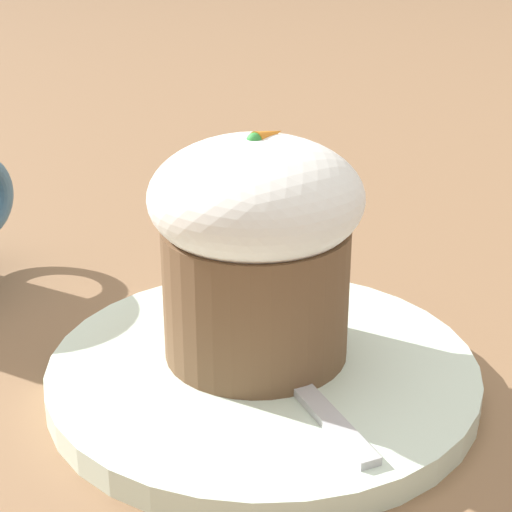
{
  "coord_description": "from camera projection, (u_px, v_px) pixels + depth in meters",
  "views": [
    {
      "loc": [
        -0.3,
        -0.22,
        0.23
      ],
      "look_at": [
        0.01,
        0.01,
        0.07
      ],
      "focal_mm": 60.0,
      "sensor_mm": 36.0,
      "label": 1
    }
  ],
  "objects": [
    {
      "name": "dessert_plate",
      "position": [
        263.0,
        373.0,
        0.43
      ],
      "size": [
        0.21,
        0.21,
        0.01
      ],
      "color": "silver",
      "rests_on": "ground_plane"
    },
    {
      "name": "ground_plane",
      "position": [
        263.0,
        385.0,
        0.43
      ],
      "size": [
        4.0,
        4.0,
        0.0
      ],
      "primitive_type": "plane",
      "color": "#846042"
    },
    {
      "name": "carrot_cake",
      "position": [
        256.0,
        244.0,
        0.41
      ],
      "size": [
        0.1,
        0.1,
        0.11
      ],
      "color": "brown",
      "rests_on": "dessert_plate"
    },
    {
      "name": "spoon",
      "position": [
        288.0,
        372.0,
        0.41
      ],
      "size": [
        0.07,
        0.11,
        0.01
      ],
      "color": "#B7B7BC",
      "rests_on": "dessert_plate"
    }
  ]
}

